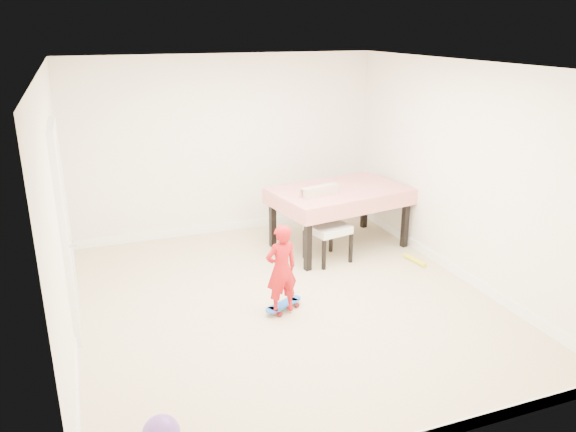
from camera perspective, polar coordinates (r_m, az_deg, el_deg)
name	(u,v)px	position (r m, az deg, el deg)	size (l,w,h in m)	color
ground	(286,301)	(6.43, -0.21, -8.68)	(5.00, 5.00, 0.00)	#C5B189
ceiling	(286,67)	(5.71, -0.24, 14.90)	(4.50, 5.00, 0.04)	white
wall_back	(226,146)	(8.25, -6.28, 7.06)	(4.50, 0.04, 2.60)	white
wall_front	(415,290)	(3.87, 12.77, -7.36)	(4.50, 0.04, 2.60)	white
wall_left	(60,216)	(5.61, -22.11, 0.04)	(0.04, 5.00, 2.60)	white
wall_right	(461,173)	(7.01, 17.18, 4.20)	(0.04, 5.00, 2.60)	white
door	(65,233)	(5.98, -21.69, -1.57)	(0.10, 0.94, 2.11)	white
baseboard_back	(229,226)	(8.59, -6.00, -1.05)	(4.50, 0.02, 0.12)	white
baseboard_left	(76,333)	(6.10, -20.75, -11.06)	(0.02, 5.00, 0.12)	white
baseboard_right	(452,268)	(7.41, 16.32, -5.10)	(0.02, 5.00, 0.12)	white
dining_table	(339,218)	(7.83, 5.21, -0.19)	(1.80, 1.13, 0.85)	#BA0C09
dining_chair	(328,226)	(7.33, 4.09, -0.98)	(0.53, 0.61, 0.98)	white
skateboard	(283,307)	(6.24, -0.48, -9.19)	(0.51, 0.18, 0.08)	blue
child	(281,272)	(5.96, -0.68, -5.74)	(0.36, 0.24, 0.99)	red
foam_toy	(415,260)	(7.61, 12.75, -4.39)	(0.06, 0.06, 0.40)	yellow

